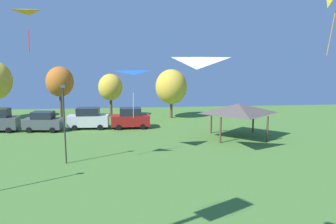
# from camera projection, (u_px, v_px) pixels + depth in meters

# --- Properties ---
(kite_flying_5) EXTENTS (1.58, 1.20, 2.17)m
(kite_flying_5) POSITION_uv_depth(u_px,v_px,m) (29.00, 25.00, 24.82)
(kite_flying_5) COLOR orange
(kite_flying_6) EXTENTS (4.04, 3.26, 0.93)m
(kite_flying_6) POSITION_uv_depth(u_px,v_px,m) (196.00, 86.00, 27.14)
(kite_flying_6) COLOR white
(kite_flying_9) EXTENTS (2.34, 1.80, 3.12)m
(kite_flying_9) POSITION_uv_depth(u_px,v_px,m) (134.00, 86.00, 29.07)
(kite_flying_9) COLOR blue
(parked_car_second_from_left) EXTENTS (4.41, 2.36, 2.26)m
(parked_car_second_from_left) POSITION_uv_depth(u_px,v_px,m) (43.00, 122.00, 40.14)
(parked_car_second_from_left) COLOR #4C5156
(parked_car_second_from_left) RESTS_ON ground
(parked_car_third_from_left) EXTENTS (4.71, 2.08, 2.50)m
(parked_car_third_from_left) POSITION_uv_depth(u_px,v_px,m) (88.00, 118.00, 41.44)
(parked_car_third_from_left) COLOR silver
(parked_car_third_from_left) RESTS_ON ground
(parked_car_rightmost_in_row) EXTENTS (4.51, 2.16, 2.43)m
(parked_car_rightmost_in_row) POSITION_uv_depth(u_px,v_px,m) (131.00, 118.00, 41.74)
(parked_car_rightmost_in_row) COLOR maroon
(parked_car_rightmost_in_row) RESTS_ON ground
(park_pavilion) EXTENTS (6.17, 5.46, 3.60)m
(park_pavilion) POSITION_uv_depth(u_px,v_px,m) (238.00, 108.00, 36.99)
(park_pavilion) COLOR brown
(park_pavilion) RESTS_ON ground
(light_post_1) EXTENTS (0.36, 0.20, 6.34)m
(light_post_1) POSITION_uv_depth(u_px,v_px,m) (64.00, 120.00, 28.08)
(light_post_1) COLOR #2D2D33
(light_post_1) RESTS_ON ground
(treeline_tree_1) EXTENTS (3.56, 3.56, 7.04)m
(treeline_tree_1) POSITION_uv_depth(u_px,v_px,m) (60.00, 82.00, 46.27)
(treeline_tree_1) COLOR brown
(treeline_tree_1) RESTS_ON ground
(treeline_tree_2) EXTENTS (3.27, 3.27, 5.99)m
(treeline_tree_2) POSITION_uv_depth(u_px,v_px,m) (110.00, 87.00, 48.09)
(treeline_tree_2) COLOR brown
(treeline_tree_2) RESTS_ON ground
(treeline_tree_3) EXTENTS (4.27, 4.27, 6.61)m
(treeline_tree_3) POSITION_uv_depth(u_px,v_px,m) (171.00, 87.00, 47.95)
(treeline_tree_3) COLOR brown
(treeline_tree_3) RESTS_ON ground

